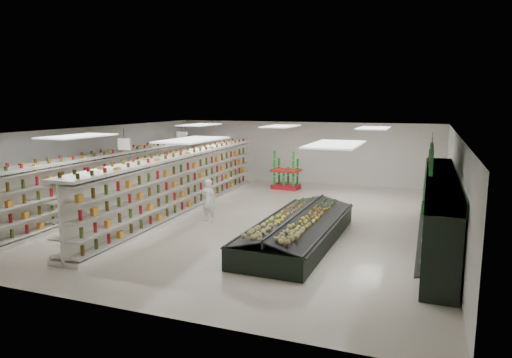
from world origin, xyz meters
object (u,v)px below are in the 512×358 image
at_px(produce_island, 298,229).
at_px(gondola_center, 182,185).
at_px(shopper_background, 206,173).
at_px(soda_endcap, 286,172).
at_px(gondola_left, 117,181).
at_px(shopper_main, 209,200).

bearing_deg(produce_island, gondola_center, 156.83).
xyz_separation_m(produce_island, shopper_background, (-6.37, 6.44, 0.42)).
height_order(soda_endcap, shopper_background, soda_endcap).
distance_m(gondola_left, soda_endcap, 8.08).
xyz_separation_m(gondola_center, produce_island, (5.30, -2.27, -0.62)).
relative_size(gondola_left, produce_island, 2.08).
xyz_separation_m(gondola_center, soda_endcap, (2.38, 5.96, -0.20)).
bearing_deg(shopper_main, shopper_background, -57.38).
relative_size(shopper_main, shopper_background, 0.93).
distance_m(gondola_left, gondola_center, 2.94).
bearing_deg(gondola_left, soda_endcap, 47.53).
relative_size(gondola_center, produce_island, 2.11).
distance_m(shopper_main, shopper_background, 5.92).
bearing_deg(soda_endcap, shopper_background, -152.65).
height_order(gondola_left, gondola_center, gondola_center).
bearing_deg(produce_island, gondola_left, 165.36).
distance_m(gondola_left, shopper_main, 4.73).
bearing_deg(gondola_center, shopper_main, -34.27).
bearing_deg(shopper_background, produce_island, -103.99).
distance_m(produce_island, soda_endcap, 8.74).
height_order(produce_island, soda_endcap, soda_endcap).
bearing_deg(shopper_main, gondola_left, -6.73).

